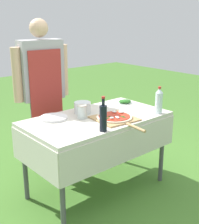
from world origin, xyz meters
The scene contains 10 objects.
ground_plane centered at (0.00, 0.00, 0.00)m, with size 12.00×12.00×0.00m, color #477A2D.
prep_table centered at (0.00, 0.00, 0.65)m, with size 1.32×0.73×0.74m.
person_cook centered at (-0.14, 0.69, 0.94)m, with size 0.59×0.23×1.59m.
pizza_on_peel centered at (0.08, -0.16, 0.75)m, with size 0.38×0.59×0.05m.
oil_bottle centered at (-0.19, -0.30, 0.85)m, with size 0.06×0.06×0.28m.
water_bottle centered at (0.51, -0.29, 0.86)m, with size 0.07×0.07×0.25m.
herb_container centered at (0.51, 0.15, 0.76)m, with size 0.18×0.16×0.04m.
mixing_tub centered at (-0.03, 0.18, 0.79)m, with size 0.16×0.16×0.11m, color silver.
plate_stack centered at (-0.32, 0.21, 0.75)m, with size 0.25×0.25×0.02m.
sauce_jar centered at (-0.12, 0.06, 0.79)m, with size 0.09×0.09×0.12m.
Camera 1 is at (-1.73, -2.04, 1.62)m, focal length 50.00 mm.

